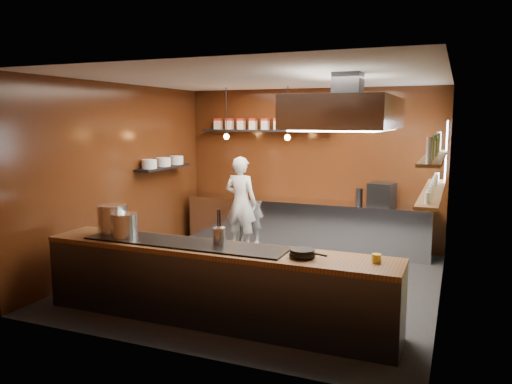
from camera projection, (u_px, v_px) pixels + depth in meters
The scene contains 26 objects.
floor at pixel (263, 281), 7.52m from camera, with size 5.00×5.00×0.00m, color black.
back_wall at pixel (310, 168), 9.59m from camera, with size 5.00×5.00×0.00m, color #341709.
left_wall at pixel (122, 175), 8.24m from camera, with size 5.00×5.00×0.00m, color #341709.
right_wall at pixel (445, 192), 6.37m from camera, with size 5.00×5.00×0.00m, color #4B472A.
ceiling at pixel (263, 78), 7.09m from camera, with size 5.00×5.00×0.00m, color silver.
window_pane at pixel (446, 152), 7.88m from camera, with size 1.00×1.00×0.00m, color white.
prep_counter at pixel (305, 224), 9.44m from camera, with size 4.60×0.65×0.90m, color silver.
pass_counter at pixel (214, 284), 5.99m from camera, with size 4.40×0.72×0.94m.
tin_shelf at pixel (264, 131), 9.70m from camera, with size 2.60×0.26×0.04m, color black.
plate_shelf at pixel (164, 167), 9.09m from camera, with size 0.30×1.40×0.04m, color black.
bottle_shelf_upper at pixel (434, 157), 6.64m from camera, with size 0.26×2.80×0.04m, color brown.
bottle_shelf_lower at pixel (433, 192), 6.71m from camera, with size 0.26×2.80×0.04m, color brown.
extractor_hood at pixel (347, 113), 6.30m from camera, with size 1.20×2.00×0.72m.
pendant_left at pixel (226, 134), 9.29m from camera, with size 0.10×0.10×0.95m.
pendant_right at pixel (287, 135), 8.84m from camera, with size 0.10×0.10×0.95m.
storage_tins at pixel (271, 124), 9.62m from camera, with size 2.43×0.13×0.22m.
plate_stacks at pixel (163, 162), 9.07m from camera, with size 0.26×1.16×0.16m.
bottles at pixel (435, 147), 6.62m from camera, with size 0.06×2.66×0.24m.
wine_glasses at pixel (433, 186), 6.70m from camera, with size 0.07×2.37×0.13m.
stockpot_large at pixel (113, 219), 6.53m from camera, with size 0.39×0.39×0.37m, color silver.
stockpot_small at pixel (124, 225), 6.29m from camera, with size 0.33×0.33×0.31m, color silver.
utensil_crock at pixel (219, 236), 5.96m from camera, with size 0.16×0.16×0.20m, color #B9BBC0.
frying_pan at pixel (303, 253), 5.45m from camera, with size 0.45×0.29×0.07m.
butter_jar at pixel (376, 258), 5.28m from camera, with size 0.10×0.10×0.09m, color yellow.
espresso_machine at pixel (382, 195), 8.77m from camera, with size 0.41×0.39×0.41m, color black.
chef at pixel (241, 203), 9.35m from camera, with size 0.63×0.42×1.74m, color silver.
Camera 1 is at (2.65, -6.75, 2.42)m, focal length 35.00 mm.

